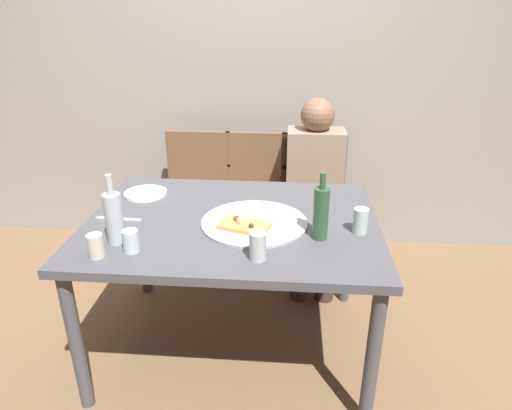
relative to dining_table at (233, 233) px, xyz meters
name	(u,v)px	position (x,y,z in m)	size (l,w,h in m)	color
ground_plane	(235,343)	(0.00, 0.00, -0.67)	(8.00, 8.00, 0.00)	brown
back_wall	(255,66)	(0.00, 1.29, 0.63)	(6.00, 0.10, 2.60)	gray
dining_table	(233,233)	(0.00, 0.00, 0.00)	(1.37, 1.03, 0.75)	#4C4C51
pizza_tray	(254,222)	(0.11, -0.04, 0.08)	(0.49, 0.49, 0.01)	#ADADB2
pizza_slice_last	(244,225)	(0.07, -0.11, 0.10)	(0.25, 0.19, 0.05)	tan
wine_bottle	(321,212)	(0.40, -0.16, 0.20)	(0.07, 0.07, 0.30)	#2D5133
beer_bottle	(114,217)	(-0.46, -0.26, 0.20)	(0.08, 0.08, 0.31)	#B2BCC1
tumbler_near	(361,221)	(0.58, -0.09, 0.14)	(0.07, 0.07, 0.12)	#B7C6BC
tumbler_far	(258,246)	(0.15, -0.36, 0.14)	(0.07, 0.07, 0.12)	#B7C6BC
wine_glass	(96,246)	(-0.50, -0.39, 0.13)	(0.06, 0.06, 0.10)	beige
short_glass	(131,241)	(-0.37, -0.34, 0.12)	(0.07, 0.07, 0.09)	silver
plate_stack	(146,193)	(-0.50, 0.26, 0.09)	(0.22, 0.22, 0.02)	white
table_knife	(119,219)	(-0.54, -0.05, 0.08)	(0.22, 0.02, 0.01)	#B7B7BC
chair_left	(197,191)	(-0.37, 0.91, -0.16)	(0.44, 0.44, 0.90)	brown
chair_middle	(257,192)	(0.04, 0.91, -0.16)	(0.44, 0.44, 0.90)	brown
chair_right	(313,194)	(0.42, 0.91, -0.16)	(0.44, 0.44, 0.90)	brown
guest_in_sweater	(315,185)	(0.42, 0.76, -0.03)	(0.36, 0.56, 1.17)	#937A60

